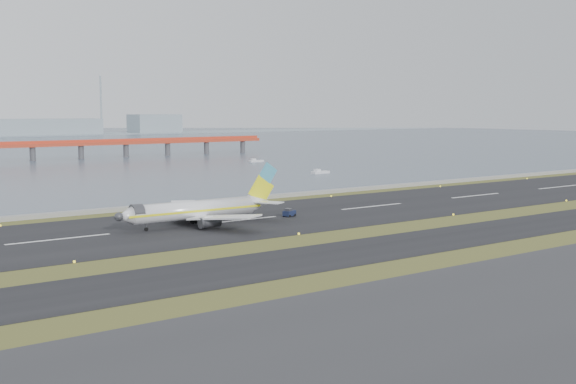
# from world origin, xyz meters

# --- Properties ---
(ground) EXTENTS (1000.00, 1000.00, 0.00)m
(ground) POSITION_xyz_m (0.00, 0.00, 0.00)
(ground) COLOR #394518
(ground) RESTS_ON ground
(taxiway_strip) EXTENTS (1000.00, 18.00, 0.10)m
(taxiway_strip) POSITION_xyz_m (0.00, -12.00, 0.05)
(taxiway_strip) COLOR black
(taxiway_strip) RESTS_ON ground
(runway_strip) EXTENTS (1000.00, 45.00, 0.10)m
(runway_strip) POSITION_xyz_m (0.00, 30.00, 0.05)
(runway_strip) COLOR black
(runway_strip) RESTS_ON ground
(seawall) EXTENTS (1000.00, 2.50, 1.00)m
(seawall) POSITION_xyz_m (0.00, 60.00, 0.50)
(seawall) COLOR gray
(seawall) RESTS_ON ground
(red_pier) EXTENTS (260.00, 5.00, 10.20)m
(red_pier) POSITION_xyz_m (20.00, 250.00, 7.28)
(red_pier) COLOR red
(red_pier) RESTS_ON ground
(airliner) EXTENTS (38.52, 32.89, 12.80)m
(airliner) POSITION_xyz_m (-10.09, 28.91, 3.46)
(airliner) COLOR white
(airliner) RESTS_ON ground
(pushback_tug) EXTENTS (3.50, 2.69, 1.98)m
(pushback_tug) POSITION_xyz_m (12.73, 28.29, 0.96)
(pushback_tug) COLOR #151D3B
(pushback_tug) RESTS_ON ground
(workboat_near) EXTENTS (8.11, 3.30, 1.92)m
(workboat_near) POSITION_xyz_m (89.19, 113.50, 0.61)
(workboat_near) COLOR white
(workboat_near) RESTS_ON ground
(workboat_far) EXTENTS (7.31, 2.35, 1.77)m
(workboat_far) POSITION_xyz_m (103.50, 180.58, 0.56)
(workboat_far) COLOR white
(workboat_far) RESTS_ON ground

